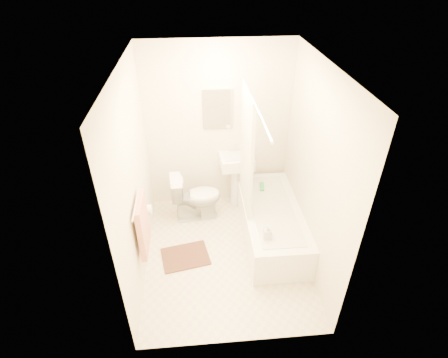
{
  "coord_description": "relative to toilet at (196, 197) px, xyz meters",
  "views": [
    {
      "loc": [
        -0.3,
        -3.18,
        3.32
      ],
      "look_at": [
        0.0,
        0.25,
        1.0
      ],
      "focal_mm": 28.0,
      "sensor_mm": 36.0,
      "label": 1
    }
  ],
  "objects": [
    {
      "name": "floor",
      "position": [
        0.35,
        -0.8,
        -0.35
      ],
      "size": [
        2.4,
        2.4,
        0.0
      ],
      "primitive_type": "plane",
      "color": "beige",
      "rests_on": "ground"
    },
    {
      "name": "ceiling",
      "position": [
        0.35,
        -0.8,
        2.05
      ],
      "size": [
        2.4,
        2.4,
        0.0
      ],
      "primitive_type": "plane",
      "color": "white",
      "rests_on": "ground"
    },
    {
      "name": "wall_back",
      "position": [
        0.35,
        0.4,
        0.85
      ],
      "size": [
        2.0,
        0.02,
        2.4
      ],
      "primitive_type": "cube",
      "color": "beige",
      "rests_on": "ground"
    },
    {
      "name": "wall_left",
      "position": [
        -0.65,
        -0.8,
        0.85
      ],
      "size": [
        0.02,
        2.4,
        2.4
      ],
      "primitive_type": "cube",
      "color": "beige",
      "rests_on": "ground"
    },
    {
      "name": "wall_right",
      "position": [
        1.35,
        -0.8,
        0.85
      ],
      "size": [
        0.02,
        2.4,
        2.4
      ],
      "primitive_type": "cube",
      "color": "beige",
      "rests_on": "ground"
    },
    {
      "name": "mirror",
      "position": [
        0.35,
        0.38,
        1.15
      ],
      "size": [
        0.4,
        0.03,
        0.55
      ],
      "primitive_type": "cube",
      "color": "white",
      "rests_on": "wall_back"
    },
    {
      "name": "curtain_rod",
      "position": [
        0.65,
        -0.7,
        1.65
      ],
      "size": [
        0.03,
        1.7,
        0.03
      ],
      "primitive_type": "cylinder",
      "rotation": [
        1.57,
        0.0,
        0.0
      ],
      "color": "silver",
      "rests_on": "wall_back"
    },
    {
      "name": "shower_curtain",
      "position": [
        0.65,
        -0.3,
        0.87
      ],
      "size": [
        0.04,
        0.8,
        1.55
      ],
      "primitive_type": "cube",
      "color": "silver",
      "rests_on": "curtain_rod"
    },
    {
      "name": "towel_bar",
      "position": [
        -0.61,
        -1.05,
        0.75
      ],
      "size": [
        0.02,
        0.6,
        0.02
      ],
      "primitive_type": "cylinder",
      "rotation": [
        1.57,
        0.0,
        0.0
      ],
      "color": "silver",
      "rests_on": "wall_left"
    },
    {
      "name": "towel",
      "position": [
        -0.58,
        -1.05,
        0.43
      ],
      "size": [
        0.06,
        0.45,
        0.66
      ],
      "primitive_type": "cube",
      "color": "#CC7266",
      "rests_on": "towel_bar"
    },
    {
      "name": "toilet_paper",
      "position": [
        -0.58,
        -0.68,
        0.35
      ],
      "size": [
        0.11,
        0.12,
        0.12
      ],
      "primitive_type": "cylinder",
      "rotation": [
        0.0,
        1.57,
        0.0
      ],
      "color": "white",
      "rests_on": "wall_left"
    },
    {
      "name": "toilet",
      "position": [
        0.0,
        0.0,
        0.0
      ],
      "size": [
        0.74,
        0.46,
        0.69
      ],
      "primitive_type": "imported",
      "rotation": [
        0.0,
        0.0,
        1.67
      ],
      "color": "silver",
      "rests_on": "floor"
    },
    {
      "name": "sink",
      "position": [
        0.6,
        0.26,
        0.11
      ],
      "size": [
        0.49,
        0.4,
        0.92
      ],
      "primitive_type": null,
      "rotation": [
        0.0,
        0.0,
        0.06
      ],
      "color": "white",
      "rests_on": "floor"
    },
    {
      "name": "bathtub",
      "position": [
        0.98,
        -0.5,
        -0.11
      ],
      "size": [
        0.73,
        1.67,
        0.47
      ],
      "primitive_type": null,
      "color": "white",
      "rests_on": "floor"
    },
    {
      "name": "bath_mat",
      "position": [
        -0.17,
        -0.81,
        -0.34
      ],
      "size": [
        0.65,
        0.54,
        0.02
      ],
      "primitive_type": "cube",
      "rotation": [
        0.0,
        0.0,
        0.19
      ],
      "color": "#471F19",
      "rests_on": "floor"
    },
    {
      "name": "soap_bottle",
      "position": [
        0.81,
        -1.04,
        0.22
      ],
      "size": [
        0.09,
        0.09,
        0.2
      ],
      "primitive_type": "imported",
      "rotation": [
        0.0,
        0.0,
        0.01
      ],
      "color": "silver",
      "rests_on": "bathtub"
    },
    {
      "name": "scrub_brush",
      "position": [
        0.93,
        -0.04,
        0.14
      ],
      "size": [
        0.08,
        0.19,
        0.04
      ],
      "primitive_type": "cube",
      "rotation": [
        0.0,
        0.0,
        -0.14
      ],
      "color": "green",
      "rests_on": "bathtub"
    }
  ]
}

